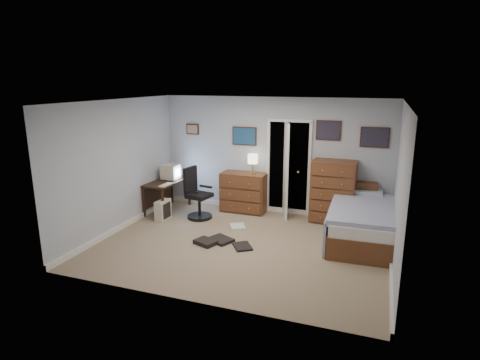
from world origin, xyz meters
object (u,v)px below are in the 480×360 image
at_px(tall_dresser, 333,192).
at_px(bed, 363,222).
at_px(low_dresser, 244,192).
at_px(office_chair, 197,199).
at_px(computer_desk, 164,187).

relative_size(tall_dresser, bed, 0.57).
distance_m(low_dresser, bed, 2.70).
height_order(office_chair, tall_dresser, tall_dresser).
relative_size(office_chair, low_dresser, 1.10).
distance_m(computer_desk, bed, 4.28).
height_order(low_dresser, tall_dresser, tall_dresser).
distance_m(office_chair, bed, 3.36).
relative_size(office_chair, bed, 0.48).
bearing_deg(low_dresser, office_chair, -137.67).
height_order(computer_desk, tall_dresser, tall_dresser).
relative_size(computer_desk, low_dresser, 1.23).
bearing_deg(office_chair, bed, 9.94).
bearing_deg(bed, tall_dresser, 127.94).
height_order(computer_desk, office_chair, office_chair).
bearing_deg(computer_desk, tall_dresser, 10.56).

